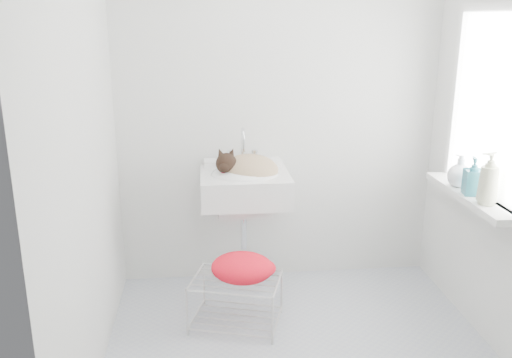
{
  "coord_description": "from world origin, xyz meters",
  "views": [
    {
      "loc": [
        -0.52,
        -2.65,
        1.82
      ],
      "look_at": [
        -0.2,
        0.5,
        0.88
      ],
      "focal_mm": 38.24,
      "sensor_mm": 36.0,
      "label": 1
    }
  ],
  "objects": [
    {
      "name": "window_frame",
      "position": [
        1.07,
        0.2,
        1.35
      ],
      "size": [
        0.04,
        0.9,
        1.1
      ],
      "primitive_type": "cube",
      "color": "white",
      "rests_on": "right_wall"
    },
    {
      "name": "towel",
      "position": [
        -0.31,
        0.31,
        0.34
      ],
      "size": [
        0.43,
        0.34,
        0.16
      ],
      "primitive_type": "ellipsoid",
      "rotation": [
        0.0,
        0.0,
        -0.22
      ],
      "color": "#FD2522",
      "rests_on": "wire_rack"
    },
    {
      "name": "cat",
      "position": [
        -0.24,
        0.72,
        0.89
      ],
      "size": [
        0.41,
        0.34,
        0.25
      ],
      "rotation": [
        0.0,
        0.0,
        -0.08
      ],
      "color": "tan",
      "rests_on": "sink"
    },
    {
      "name": "floor",
      "position": [
        0.0,
        0.0,
        0.0
      ],
      "size": [
        2.2,
        2.0,
        0.02
      ],
      "primitive_type": "cube",
      "color": "#B2B8BE",
      "rests_on": "ground"
    },
    {
      "name": "sink",
      "position": [
        -0.25,
        0.74,
        0.85
      ],
      "size": [
        0.57,
        0.5,
        0.23
      ],
      "primitive_type": "cube",
      "color": "white",
      "rests_on": "back_wall"
    },
    {
      "name": "window_glass",
      "position": [
        1.09,
        0.2,
        1.35
      ],
      "size": [
        0.01,
        0.8,
        1.0
      ],
      "primitive_type": "cube",
      "color": "white",
      "rests_on": "right_wall"
    },
    {
      "name": "left_wall",
      "position": [
        -1.1,
        0.0,
        1.25
      ],
      "size": [
        0.02,
        2.0,
        2.5
      ],
      "primitive_type": "cube",
      "color": "silver",
      "rests_on": "ground"
    },
    {
      "name": "faucet",
      "position": [
        -0.25,
        0.92,
        0.99
      ],
      "size": [
        0.21,
        0.15,
        0.21
      ],
      "primitive_type": null,
      "color": "silver",
      "rests_on": "sink"
    },
    {
      "name": "back_wall",
      "position": [
        0.0,
        1.0,
        1.25
      ],
      "size": [
        2.2,
        0.02,
        2.5
      ],
      "primitive_type": "cube",
      "color": "silver",
      "rests_on": "ground"
    },
    {
      "name": "bottle_a",
      "position": [
        1.0,
        0.0,
        0.85
      ],
      "size": [
        0.11,
        0.11,
        0.24
      ],
      "primitive_type": "imported",
      "rotation": [
        0.0,
        0.0,
        4.87
      ],
      "color": "beige",
      "rests_on": "windowsill"
    },
    {
      "name": "bottle_b",
      "position": [
        1.0,
        0.17,
        0.85
      ],
      "size": [
        0.11,
        0.12,
        0.22
      ],
      "primitive_type": "imported",
      "rotation": [
        0.0,
        0.0,
        2.96
      ],
      "color": "#29707F",
      "rests_on": "windowsill"
    },
    {
      "name": "bottle_c",
      "position": [
        1.0,
        0.33,
        0.85
      ],
      "size": [
        0.2,
        0.2,
        0.19
      ],
      "primitive_type": "imported",
      "rotation": [
        0.0,
        0.0,
        3.73
      ],
      "color": "white",
      "rests_on": "windowsill"
    },
    {
      "name": "wire_rack",
      "position": [
        -0.34,
        0.33,
        0.15
      ],
      "size": [
        0.59,
        0.49,
        0.31
      ],
      "primitive_type": "cube",
      "rotation": [
        0.0,
        0.0,
        -0.29
      ],
      "color": "silver",
      "rests_on": "floor"
    },
    {
      "name": "windowsill",
      "position": [
        1.01,
        0.2,
        0.83
      ],
      "size": [
        0.16,
        0.88,
        0.04
      ],
      "primitive_type": "cube",
      "color": "white",
      "rests_on": "right_wall"
    }
  ]
}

